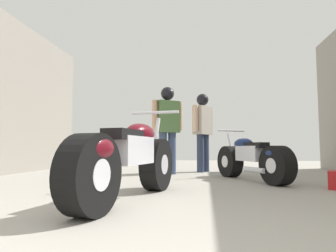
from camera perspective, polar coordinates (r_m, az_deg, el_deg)
The scene contains 5 objects.
ground_plane at distance 3.96m, azimuth 1.01°, elevation -11.72°, with size 15.78×15.78×0.00m, color #9E998E.
motorcycle_maroon_cruiser at distance 2.77m, azimuth -7.75°, elevation -6.66°, with size 0.70×2.01×0.94m.
motorcycle_black_naked at distance 4.59m, azimuth 16.38°, elevation -6.33°, with size 0.95×1.66×0.82m.
mechanic_in_blue at distance 5.53m, azimuth -0.10°, elevation 0.90°, with size 0.60×0.48×1.70m.
mechanic_with_helmet at distance 6.12m, azimuth 6.96°, elevation 0.25°, with size 0.44×0.61×1.66m.
Camera 1 is at (0.45, -0.64, 0.50)m, focal length 30.47 mm.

